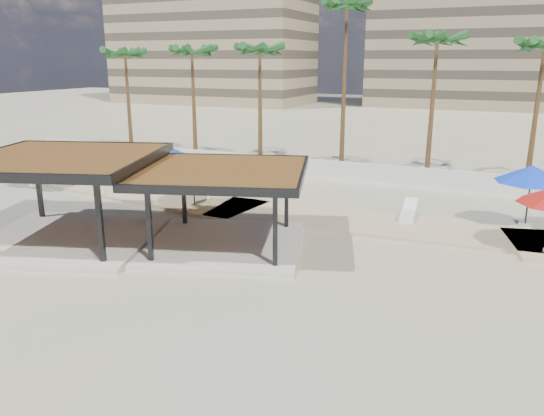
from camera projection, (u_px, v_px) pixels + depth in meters
The scene contains 19 objects.
ground at pixel (270, 269), 20.03m from camera, with size 200.00×200.00×0.00m, color tan.
promenade at pixel (372, 220), 25.96m from camera, with size 44.45×7.97×0.24m.
boundary_wall at pixel (373, 173), 33.92m from camera, with size 56.00×0.30×1.20m, color silver.
building_west at pixel (211, 14), 92.15m from camera, with size 34.00×16.00×32.40m.
building_mid at pixel (498, 15), 83.08m from camera, with size 38.00×16.00×30.40m.
pavilion_central at pixel (224, 200), 21.95m from camera, with size 8.34×8.34×3.37m.
pavilion_west at pixel (64, 190), 22.55m from camera, with size 9.44×9.44×3.80m.
umbrella_a at pixel (29, 150), 31.76m from camera, with size 3.62×3.62×2.55m.
umbrella_b at pixel (193, 165), 27.22m from camera, with size 3.10×3.10×2.59m.
umbrella_d at pixel (532, 174), 23.92m from camera, with size 3.69×3.69×2.87m.
umbrella_f at pixel (165, 151), 31.86m from camera, with size 3.49×3.49×2.52m.
lounger_a at pixel (127, 185), 31.87m from camera, with size 1.47×2.19×0.80m.
lounger_b at pixel (408, 214), 25.87m from camera, with size 0.78×2.05×0.76m.
palm_a at pixel (125, 57), 42.26m from camera, with size 3.00×3.00×8.91m.
palm_b at pixel (192, 55), 40.21m from camera, with size 3.00×3.00×9.06m.
palm_c at pixel (260, 54), 37.31m from camera, with size 3.00×3.00×9.11m.
palm_d at pixel (347, 13), 34.95m from camera, with size 3.00×3.00×11.89m.
palm_e at pixel (437, 45), 32.71m from camera, with size 3.00×3.00×9.66m.
palm_f at pixel (544, 51), 30.62m from camera, with size 3.00×3.00×9.27m.
Camera 1 is at (7.69, -16.99, 7.65)m, focal length 35.00 mm.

